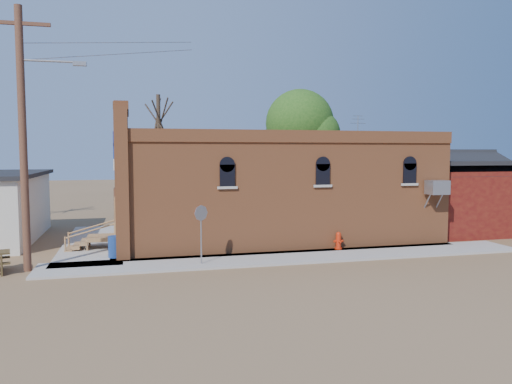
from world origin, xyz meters
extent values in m
plane|color=brown|center=(0.00, 0.00, 0.00)|extent=(120.00, 120.00, 0.00)
cube|color=#9E9991|center=(1.50, 0.90, 0.04)|extent=(19.00, 2.20, 0.08)
cube|color=#9E9991|center=(-6.30, 6.00, 0.04)|extent=(2.60, 10.00, 0.08)
cube|color=#B16136|center=(2.00, 5.50, 2.25)|extent=(14.00, 7.00, 4.50)
cube|color=black|center=(2.00, 5.50, 4.55)|extent=(13.80, 6.80, 0.12)
cube|color=#B16136|center=(-5.00, 5.50, 2.90)|extent=(0.50, 7.40, 5.80)
cube|color=navy|center=(-5.30, 4.30, 4.00)|extent=(0.08, 1.10, 1.56)
cube|color=gray|center=(8.10, 1.55, 2.60)|extent=(0.85, 0.65, 0.60)
cube|color=#500D0D|center=(11.50, 5.50, 1.60)|extent=(5.00, 6.00, 3.20)
cylinder|color=#4A2C1D|center=(-8.20, 1.20, 4.50)|extent=(0.26, 0.26, 9.00)
cube|color=#4A2C1D|center=(-8.20, 1.20, 8.40)|extent=(2.00, 0.12, 0.12)
cylinder|color=gray|center=(-7.30, 1.20, 7.20)|extent=(1.80, 0.08, 0.08)
cube|color=gray|center=(-6.30, 1.20, 7.15)|extent=(0.45, 0.22, 0.14)
cylinder|color=#473828|center=(-3.00, 13.00, 3.75)|extent=(0.24, 0.24, 7.50)
cylinder|color=#473828|center=(6.00, 13.50, 3.15)|extent=(0.28, 0.28, 6.30)
sphere|color=#1E4A15|center=(6.00, 13.50, 5.95)|extent=(4.40, 4.40, 4.40)
cylinder|color=red|center=(3.67, 1.80, 0.11)|extent=(0.36, 0.36, 0.06)
cylinder|color=red|center=(3.67, 1.80, 0.41)|extent=(0.25, 0.25, 0.55)
sphere|color=red|center=(3.67, 1.80, 0.70)|extent=(0.22, 0.22, 0.22)
cylinder|color=red|center=(3.67, 1.66, 0.42)|extent=(0.12, 0.13, 0.10)
cylinder|color=red|center=(3.53, 1.80, 0.42)|extent=(0.13, 0.12, 0.10)
cylinder|color=red|center=(3.80, 1.80, 0.42)|extent=(0.13, 0.12, 0.10)
cylinder|color=gray|center=(-2.25, 0.51, 1.05)|extent=(0.06, 0.06, 1.94)
cylinder|color=gray|center=(-2.25, 0.50, 1.93)|extent=(0.52, 0.31, 0.58)
cylinder|color=#AC1E09|center=(-2.25, 0.53, 1.93)|extent=(0.52, 0.31, 0.58)
cylinder|color=navy|center=(-5.30, 2.43, 0.49)|extent=(0.63, 0.63, 0.82)
cube|color=#49381D|center=(-9.04, 1.21, 0.34)|extent=(0.36, 1.34, 0.68)
camera|label=1|loc=(-4.69, -17.23, 4.12)|focal=35.00mm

